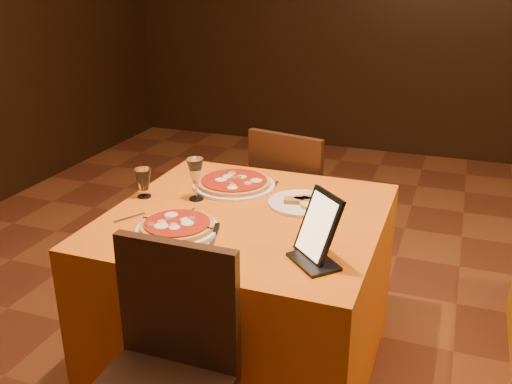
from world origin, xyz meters
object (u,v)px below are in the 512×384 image
(main_table, at_px, (247,292))
(pizza_near, at_px, (177,227))
(pizza_far, at_px, (234,184))
(water_glass, at_px, (143,183))
(chair_main_far, at_px, (300,205))
(tablet, at_px, (318,226))
(wine_glass, at_px, (196,179))

(main_table, xyz_separation_m, pizza_near, (-0.19, -0.24, 0.39))
(pizza_far, height_order, water_glass, water_glass)
(chair_main_far, distance_m, pizza_near, 1.14)
(pizza_far, bearing_deg, chair_main_far, 74.05)
(chair_main_far, height_order, pizza_far, chair_main_far)
(chair_main_far, xyz_separation_m, tablet, (0.37, -1.10, 0.41))
(main_table, distance_m, wine_glass, 0.54)
(chair_main_far, distance_m, pizza_far, 0.67)
(chair_main_far, height_order, water_glass, chair_main_far)
(pizza_near, bearing_deg, tablet, -2.11)
(pizza_near, relative_size, water_glass, 2.45)
(pizza_near, distance_m, pizza_far, 0.51)
(chair_main_far, bearing_deg, wine_glass, 83.19)
(chair_main_far, bearing_deg, tablet, 120.37)
(pizza_far, relative_size, wine_glass, 2.00)
(wine_glass, xyz_separation_m, tablet, (0.63, -0.33, 0.03))
(main_table, height_order, water_glass, water_glass)
(water_glass, bearing_deg, pizza_far, 37.78)
(pizza_far, bearing_deg, tablet, -44.92)
(main_table, distance_m, pizza_near, 0.50)
(chair_main_far, distance_m, tablet, 1.23)
(pizza_near, distance_m, water_glass, 0.40)
(water_glass, bearing_deg, pizza_near, -40.94)
(chair_main_far, bearing_deg, water_glass, 71.20)
(pizza_far, xyz_separation_m, water_glass, (-0.32, -0.25, 0.05))
(main_table, height_order, tablet, tablet)
(tablet, bearing_deg, water_glass, -153.66)
(water_glass, distance_m, tablet, 0.90)
(chair_main_far, xyz_separation_m, pizza_near, (-0.19, -1.08, 0.31))
(pizza_near, distance_m, tablet, 0.57)
(wine_glass, bearing_deg, tablet, -27.89)
(pizza_far, height_order, wine_glass, wine_glass)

